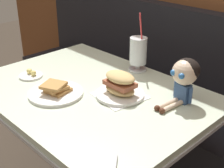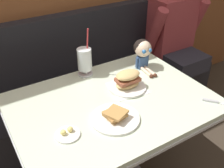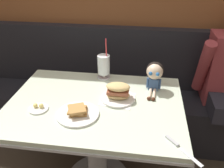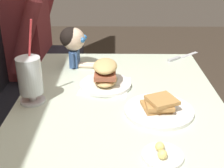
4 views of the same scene
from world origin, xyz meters
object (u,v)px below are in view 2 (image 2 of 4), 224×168
object	(u,v)px
milkshake_glass	(85,60)
butter_saucer	(67,134)
butter_knife	(217,102)
diner_patron	(174,31)
sandwich_plate	(128,82)
toast_plate	(115,117)
seated_doll	(143,50)

from	to	relation	value
milkshake_glass	butter_saucer	xyz separation A→B (m)	(-0.33, -0.45, -0.09)
milkshake_glass	butter_knife	bearing A→B (deg)	-53.92
milkshake_glass	diner_patron	size ratio (longest dim) A/B	0.39
sandwich_plate	butter_saucer	xyz separation A→B (m)	(-0.46, -0.18, -0.04)
toast_plate	sandwich_plate	world-z (taller)	sandwich_plate
butter_saucer	seated_doll	bearing A→B (deg)	26.02
butter_knife	seated_doll	distance (m)	0.56
sandwich_plate	butter_saucer	size ratio (longest dim) A/B	1.89
butter_knife	seated_doll	bearing A→B (deg)	102.04
sandwich_plate	seated_doll	xyz separation A→B (m)	(0.23, 0.16, 0.08)
sandwich_plate	diner_patron	size ratio (longest dim) A/B	0.28
milkshake_glass	butter_knife	xyz separation A→B (m)	(0.47, -0.65, -0.10)
butter_saucer	seated_doll	distance (m)	0.78
toast_plate	butter_knife	size ratio (longest dim) A/B	1.30
milkshake_glass	sandwich_plate	bearing A→B (deg)	-63.84
milkshake_glass	diner_patron	bearing A→B (deg)	14.04
milkshake_glass	butter_saucer	distance (m)	0.57
toast_plate	seated_doll	distance (m)	0.58
butter_saucer	diner_patron	distance (m)	1.49
sandwich_plate	butter_saucer	distance (m)	0.50
diner_patron	seated_doll	bearing A→B (deg)	-149.76
butter_saucer	butter_knife	world-z (taller)	butter_saucer
toast_plate	seated_doll	world-z (taller)	seated_doll
toast_plate	diner_patron	xyz separation A→B (m)	(1.06, 0.72, -0.01)
butter_knife	butter_saucer	bearing A→B (deg)	166.16
milkshake_glass	diner_patron	distance (m)	1.02
butter_knife	seated_doll	size ratio (longest dim) A/B	0.86
butter_saucer	butter_knife	xyz separation A→B (m)	(0.80, -0.20, -0.00)
sandwich_plate	seated_doll	world-z (taller)	seated_doll
butter_saucer	milkshake_glass	bearing A→B (deg)	54.14
seated_doll	sandwich_plate	bearing A→B (deg)	-144.85
sandwich_plate	toast_plate	bearing A→B (deg)	-136.72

